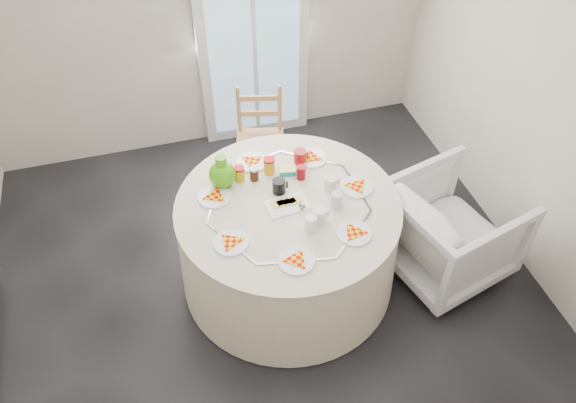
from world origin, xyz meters
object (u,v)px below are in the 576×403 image
object	(u,v)px
table	(288,243)
green_pitcher	(222,174)
armchair	(450,230)
wooden_chair	(260,140)

from	to	relation	value
table	green_pitcher	world-z (taller)	green_pitcher
table	green_pitcher	xyz separation A→B (m)	(-0.38, 0.31, 0.49)
armchair	green_pitcher	xyz separation A→B (m)	(-1.56, 0.52, 0.48)
wooden_chair	armchair	distance (m)	1.73
table	wooden_chair	size ratio (longest dim) A/B	1.75
table	armchair	distance (m)	1.20
table	green_pitcher	size ratio (longest dim) A/B	6.50
wooden_chair	green_pitcher	world-z (taller)	green_pitcher
green_pitcher	armchair	bearing A→B (deg)	-32.88
table	wooden_chair	xyz separation A→B (m)	(0.07, 1.11, 0.09)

